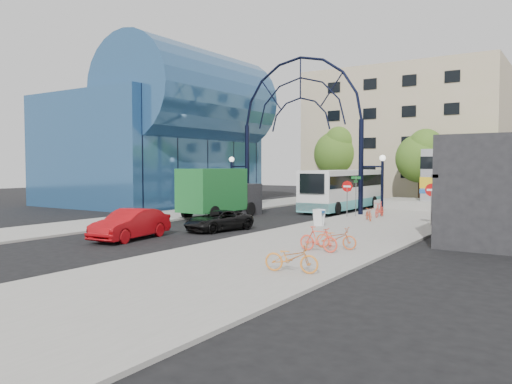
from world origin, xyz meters
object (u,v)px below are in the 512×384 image
Objects in this scene: tree_north_c at (497,159)px; bike_far_a at (336,238)px; city_bus at (344,189)px; bike_far_b at (318,239)px; stop_sign at (347,190)px; sandwich_board at (319,215)px; gateway_arch at (300,102)px; bike_near_a at (369,214)px; street_name_sign at (356,188)px; do_not_enter_sign at (432,194)px; tree_north_b at (338,151)px; red_sedan at (131,224)px; bike_far_c at (291,258)px; tree_north_a at (422,155)px; green_truck at (220,193)px; black_suv at (218,221)px; bike_near_b at (379,209)px.

tree_north_c is 29.17m from bike_far_a.
city_bus is 21.48m from bike_far_b.
sandwich_board is at bearing -82.43° from stop_sign.
gateway_arch is 11.21m from bike_near_a.
city_bus reaches higher than bike_far_b.
city_bus reaches higher than street_name_sign.
stop_sign is at bearing -123.64° from street_name_sign.
do_not_enter_sign is 25.09m from tree_north_b.
bike_far_b reaches higher than bike_near_a.
bike_far_c is (10.72, -2.83, -0.15)m from red_sedan.
gateway_arch is at bearing 27.35° from bike_far_a.
stop_sign is at bearing 63.89° from red_sedan.
gateway_arch reaches higher than tree_north_b.
do_not_enter_sign reaches higher than bike_near_a.
bike_far_b is at bearing -83.15° from tree_north_a.
green_truck is at bearing -116.11° from city_bus.
tree_north_c is 4.06× the size of bike_near_a.
bike_far_b is (7.56, -20.08, -1.09)m from city_bus.
bike_near_a is at bearing -106.38° from tree_north_c.
black_suv is at bearing -79.34° from tree_north_b.
street_name_sign is at bearing -93.96° from tree_north_a.
bike_near_a is (6.98, -3.58, -8.02)m from gateway_arch.
bike_far_b is at bearing 3.12° from bike_far_c.
bike_far_a is at bearing -94.63° from tree_north_c.
bike_near_b reaches higher than sandwich_board.
bike_far_a is (-2.34, -28.84, -3.69)m from tree_north_c.
city_bus is (-3.29, 5.51, -0.41)m from street_name_sign.
bike_near_b is at bearing 29.62° from green_truck.
city_bus is at bearing 132.01° from bike_near_b.
stop_sign is at bearing -95.42° from tree_north_a.
sandwich_board is 0.08× the size of city_bus.
sandwich_board is 8.84m from bike_far_b.
tree_north_b is (-10.00, 4.00, 0.66)m from tree_north_a.
tree_north_b is 13.63m from city_bus.
do_not_enter_sign is 17.40m from red_sedan.
red_sedan is at bearing -108.82° from street_name_sign.
tree_north_a is at bearing 86.04° from street_name_sign.
gateway_arch is 7.75× the size of bike_near_b.
green_truck reaches higher than bike_far_a.
green_truck is (0.90, -22.24, -3.54)m from tree_north_b.
sandwich_board is at bearing -143.32° from do_not_enter_sign.
bike_near_b is at bearing 145.43° from do_not_enter_sign.
tree_north_a is 0.88× the size of tree_north_b.
city_bus reaches higher than black_suv.
bike_far_a is at bearing -66.11° from tree_north_b.
stop_sign reaches higher than bike_near_b.
tree_north_c is at bearing 69.40° from bike_near_b.
gateway_arch is 19.54m from bike_far_a.
green_truck is at bearing -149.03° from street_name_sign.
tree_north_c is at bearing 65.31° from stop_sign.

